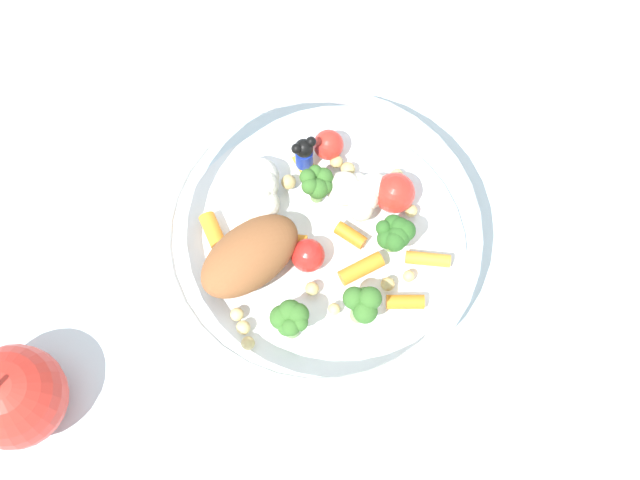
{
  "coord_description": "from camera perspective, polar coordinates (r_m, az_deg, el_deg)",
  "views": [
    {
      "loc": [
        0.14,
        0.19,
        0.66
      ],
      "look_at": [
        -0.01,
        0.01,
        0.03
      ],
      "focal_mm": 49.65,
      "sensor_mm": 36.0,
      "label": 1
    }
  ],
  "objects": [
    {
      "name": "food_container",
      "position": [
        0.68,
        -0.54,
        0.47
      ],
      "size": [
        0.24,
        0.24,
        0.05
      ],
      "color": "white",
      "rests_on": "ground_plane"
    },
    {
      "name": "ground_plane",
      "position": [
        0.7,
        -1.18,
        -1.15
      ],
      "size": [
        2.4,
        2.4,
        0.0
      ],
      "primitive_type": "plane",
      "color": "silver"
    },
    {
      "name": "loose_apple",
      "position": [
        0.67,
        -19.08,
        -9.52
      ],
      "size": [
        0.07,
        0.07,
        0.09
      ],
      "color": "red",
      "rests_on": "ground_plane"
    }
  ]
}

